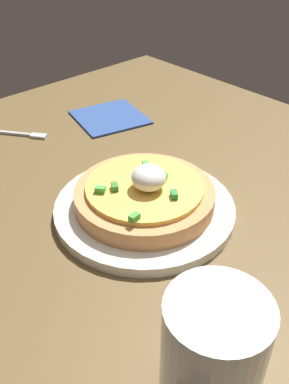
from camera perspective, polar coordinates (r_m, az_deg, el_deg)
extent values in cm
cube|color=brown|center=(60.93, 8.07, -2.70)|extent=(105.33, 75.32, 2.93)
cylinder|color=white|center=(57.54, 0.00, -2.18)|extent=(24.05, 24.05, 1.39)
cylinder|color=tan|center=(56.38, 0.00, -0.64)|extent=(18.45, 18.45, 2.46)
cylinder|color=#F0B94E|center=(55.47, 0.00, 0.66)|extent=(15.32, 15.32, 0.65)
ellipsoid|color=white|center=(53.85, 0.54, 1.92)|extent=(4.41, 4.41, 3.17)
cube|color=green|center=(54.04, -5.93, 0.32)|extent=(1.50, 1.42, 0.80)
cube|color=#367B32|center=(54.38, -3.99, 0.70)|extent=(1.51, 1.33, 0.80)
cube|color=#2B883C|center=(52.88, 4.18, -0.45)|extent=(1.50, 1.40, 0.80)
cube|color=green|center=(56.39, 1.72, 2.18)|extent=(1.31, 1.51, 0.80)
cube|color=#52B146|center=(58.65, 0.17, 3.64)|extent=(1.51, 1.34, 0.80)
cube|color=green|center=(56.08, 2.58, 1.95)|extent=(1.35, 1.51, 0.80)
cube|color=green|center=(49.55, -1.60, -3.21)|extent=(0.94, 1.36, 0.80)
cylinder|color=silver|center=(36.27, 8.99, -20.89)|extent=(8.20, 8.20, 11.89)
cylinder|color=#BB7317|center=(37.40, 8.79, -22.05)|extent=(7.22, 7.22, 8.38)
cube|color=#B7B7BC|center=(80.53, -17.78, 7.50)|extent=(7.71, 5.78, 0.50)
cube|color=#B7B7BC|center=(77.94, -13.90, 7.24)|extent=(3.09, 2.77, 0.50)
cube|color=#2B4989|center=(82.71, -4.63, 9.87)|extent=(14.72, 14.72, 0.40)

